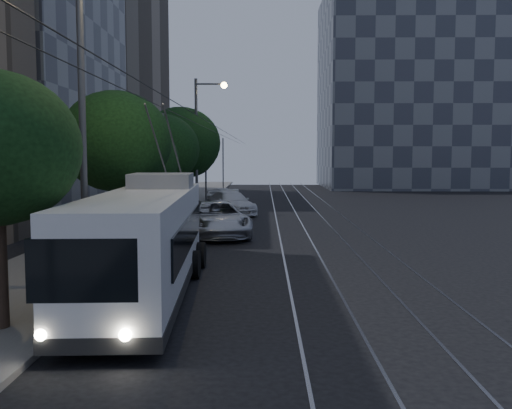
{
  "coord_description": "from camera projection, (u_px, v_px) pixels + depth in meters",
  "views": [
    {
      "loc": [
        -0.51,
        -17.08,
        4.04
      ],
      "look_at": [
        -0.8,
        4.01,
        2.2
      ],
      "focal_mm": 40.0,
      "sensor_mm": 36.0,
      "label": 1
    }
  ],
  "objects": [
    {
      "name": "streetlamp_far",
      "position": [
        202.0,
        132.0,
        39.52
      ],
      "size": [
        2.27,
        0.44,
        9.28
      ],
      "color": "#525154",
      "rests_on": "ground"
    },
    {
      "name": "streetlamp_near",
      "position": [
        96.0,
        60.0,
        16.16
      ],
      "size": [
        2.69,
        0.44,
        11.29
      ],
      "color": "#525154",
      "rests_on": "ground"
    },
    {
      "name": "tree_4",
      "position": [
        181.0,
        143.0,
        40.93
      ],
      "size": [
        5.74,
        5.74,
        7.47
      ],
      "color": "#33221C",
      "rests_on": "ground"
    },
    {
      "name": "ground",
      "position": [
        280.0,
        288.0,
        17.36
      ],
      "size": [
        120.0,
        120.0,
        0.0
      ],
      "primitive_type": "plane",
      "color": "black",
      "rests_on": "ground"
    },
    {
      "name": "car_white_d",
      "position": [
        220.0,
        195.0,
        49.01
      ],
      "size": [
        2.28,
        3.89,
        1.24
      ],
      "primitive_type": "imported",
      "rotation": [
        0.0,
        0.0,
        -0.24
      ],
      "color": "#ADADB1",
      "rests_on": "ground"
    },
    {
      "name": "tree_3",
      "position": [
        161.0,
        149.0,
        33.0
      ],
      "size": [
        4.54,
        4.54,
        6.42
      ],
      "color": "#33221C",
      "rests_on": "ground"
    },
    {
      "name": "tree_1",
      "position": [
        116.0,
        142.0,
        23.02
      ],
      "size": [
        4.53,
        4.53,
        6.63
      ],
      "color": "#33221C",
      "rests_on": "ground"
    },
    {
      "name": "car_white_b",
      "position": [
        231.0,
        203.0,
        38.6
      ],
      "size": [
        4.11,
        5.82,
        1.56
      ],
      "primitive_type": "imported",
      "rotation": [
        0.0,
        0.0,
        0.4
      ],
      "color": "silver",
      "rests_on": "ground"
    },
    {
      "name": "tram_rails",
      "position": [
        310.0,
        217.0,
        37.24
      ],
      "size": [
        4.52,
        90.0,
        0.02
      ],
      "color": "gray",
      "rests_on": "ground"
    },
    {
      "name": "sidewalk",
      "position": [
        157.0,
        215.0,
        37.37
      ],
      "size": [
        5.0,
        90.0,
        0.15
      ],
      "primitive_type": "cube",
      "color": "slate",
      "rests_on": "ground"
    },
    {
      "name": "overhead_wires",
      "position": [
        195.0,
        164.0,
        37.04
      ],
      "size": [
        2.23,
        90.0,
        6.0
      ],
      "color": "black",
      "rests_on": "ground"
    },
    {
      "name": "tree_2",
      "position": [
        136.0,
        160.0,
        27.92
      ],
      "size": [
        4.19,
        4.19,
        5.67
      ],
      "color": "#33221C",
      "rests_on": "ground"
    },
    {
      "name": "building_tan_far",
      "position": [
        82.0,
        23.0,
        57.93
      ],
      "size": [
        14.4,
        22.4,
        34.8
      ],
      "color": "gray",
      "rests_on": "ground"
    },
    {
      "name": "pickup_silver",
      "position": [
        216.0,
        219.0,
        28.29
      ],
      "size": [
        4.12,
        6.73,
        1.74
      ],
      "primitive_type": "imported",
      "rotation": [
        0.0,
        0.0,
        0.21
      ],
      "color": "#B4B6BD",
      "rests_on": "ground"
    },
    {
      "name": "building_distant_right",
      "position": [
        412.0,
        91.0,
        70.85
      ],
      "size": [
        22.0,
        18.0,
        24.0
      ],
      "primitive_type": "cube",
      "color": "#3C404C",
      "rests_on": "ground"
    },
    {
      "name": "trolleybus",
      "position": [
        146.0,
        241.0,
        16.26
      ],
      "size": [
        2.96,
        11.56,
        5.63
      ],
      "rotation": [
        0.0,
        0.0,
        0.05
      ],
      "color": "silver",
      "rests_on": "ground"
    },
    {
      "name": "car_white_a",
      "position": [
        198.0,
        216.0,
        31.3
      ],
      "size": [
        2.19,
        4.34,
        1.42
      ],
      "primitive_type": "imported",
      "rotation": [
        0.0,
        0.0,
        -0.13
      ],
      "color": "#BBBABF",
      "rests_on": "ground"
    },
    {
      "name": "car_white_c",
      "position": [
        229.0,
        199.0,
        43.53
      ],
      "size": [
        1.66,
        4.27,
        1.39
      ],
      "primitive_type": "imported",
      "rotation": [
        0.0,
        0.0,
        0.04
      ],
      "color": "#B1B2B6",
      "rests_on": "ground"
    },
    {
      "name": "tree_5",
      "position": [
        190.0,
        155.0,
        50.26
      ],
      "size": [
        4.22,
        4.22,
        5.9
      ],
      "color": "#33221C",
      "rests_on": "ground"
    }
  ]
}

